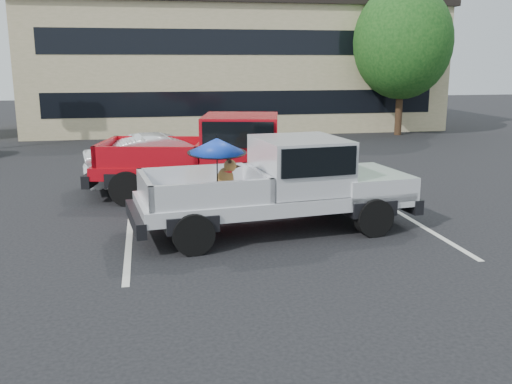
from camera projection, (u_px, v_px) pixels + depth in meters
ground at (306, 263)px, 9.74m from camera, size 90.00×90.00×0.00m
stripe_left at (129, 238)px, 11.09m from camera, size 0.12×5.00×0.01m
stripe_right at (415, 222)px, 12.21m from camera, size 0.12×5.00×0.01m
motel_building at (233, 64)px, 29.47m from camera, size 20.40×8.40×6.30m
tree_right at (403, 42)px, 25.77m from camera, size 4.46×4.46×6.78m
tree_back at (294, 43)px, 32.82m from camera, size 4.68×4.68×7.11m
silver_pickup at (289, 179)px, 11.44m from camera, size 5.88×2.63×2.06m
red_pickup at (233, 153)px, 14.29m from camera, size 6.60×3.53×2.07m
silver_sedan at (167, 162)px, 15.41m from camera, size 4.54×2.11×1.44m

